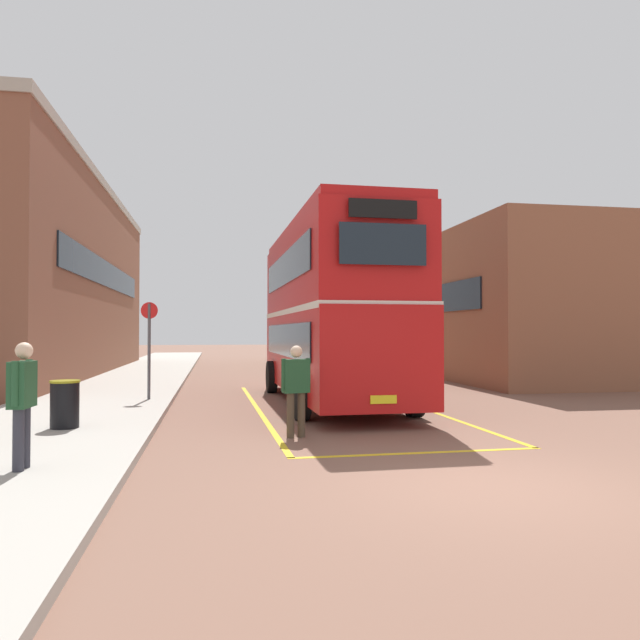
{
  "coord_description": "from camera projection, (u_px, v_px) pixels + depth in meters",
  "views": [
    {
      "loc": [
        -3.39,
        -6.94,
        1.92
      ],
      "look_at": [
        -0.02,
        12.16,
        2.3
      ],
      "focal_mm": 33.45,
      "sensor_mm": 36.0,
      "label": 1
    }
  ],
  "objects": [
    {
      "name": "brick_building_left",
      "position": [
        26.0,
        279.0,
        25.82
      ],
      "size": [
        6.88,
        22.77,
        8.44
      ],
      "color": "brown",
      "rests_on": "ground"
    },
    {
      "name": "litter_bin",
      "position": [
        65.0,
        404.0,
        11.02
      ],
      "size": [
        0.54,
        0.54,
        0.88
      ],
      "color": "black",
      "rests_on": "sidewalk_left"
    },
    {
      "name": "sidewalk_left",
      "position": [
        132.0,
        380.0,
        22.8
      ],
      "size": [
        4.0,
        57.6,
        0.14
      ],
      "primitive_type": "cube",
      "color": "#A39E93",
      "rests_on": "ground"
    },
    {
      "name": "pedestrian_boarding",
      "position": [
        296.0,
        384.0,
        10.83
      ],
      "size": [
        0.55,
        0.32,
        1.67
      ],
      "color": "#473828",
      "rests_on": "ground"
    },
    {
      "name": "pedestrian_waiting_far",
      "position": [
        22.0,
        396.0,
        7.71
      ],
      "size": [
        0.25,
        0.55,
        1.64
      ],
      "color": "#2D2D38",
      "rests_on": "sidewalk_left"
    },
    {
      "name": "double_decker_bus",
      "position": [
        331.0,
        310.0,
        16.11
      ],
      "size": [
        2.95,
        9.73,
        4.75
      ],
      "color": "black",
      "rests_on": "ground"
    },
    {
      "name": "ground_plane",
      "position": [
        310.0,
        385.0,
        21.56
      ],
      "size": [
        135.6,
        135.6,
        0.0
      ],
      "primitive_type": "plane",
      "color": "brown"
    },
    {
      "name": "bay_marking_yellow",
      "position": [
        346.0,
        412.0,
        14.24
      ],
      "size": [
        4.38,
        11.74,
        0.01
      ],
      "color": "gold",
      "rests_on": "ground"
    },
    {
      "name": "bus_stop_sign",
      "position": [
        149.0,
        341.0,
        15.73
      ],
      "size": [
        0.44,
        0.08,
        2.56
      ],
      "color": "#4C4C51",
      "rests_on": "sidewalk_left"
    },
    {
      "name": "single_deck_bus",
      "position": [
        321.0,
        336.0,
        36.99
      ],
      "size": [
        3.44,
        10.15,
        3.02
      ],
      "color": "black",
      "rests_on": "ground"
    },
    {
      "name": "depot_building_right",
      "position": [
        517.0,
        309.0,
        26.56
      ],
      "size": [
        8.87,
        15.17,
        5.91
      ],
      "color": "brown",
      "rests_on": "ground"
    }
  ]
}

